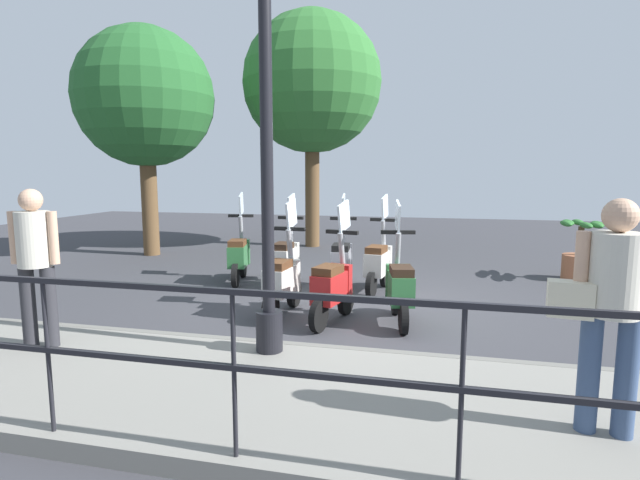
% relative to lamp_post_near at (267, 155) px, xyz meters
% --- Properties ---
extents(ground_plane, '(28.00, 28.00, 0.00)m').
position_rel_lamp_post_near_xyz_m(ground_plane, '(2.40, -0.40, -2.06)').
color(ground_plane, '#38383D').
extents(promenade_walkway, '(2.20, 20.00, 0.15)m').
position_rel_lamp_post_near_xyz_m(promenade_walkway, '(-0.75, -0.40, -1.99)').
color(promenade_walkway, gray).
rests_on(promenade_walkway, ground_plane).
extents(fence_railing, '(0.04, 16.03, 1.07)m').
position_rel_lamp_post_near_xyz_m(fence_railing, '(-1.80, -0.40, -1.16)').
color(fence_railing, black).
rests_on(fence_railing, promenade_walkway).
extents(lamp_post_near, '(0.26, 0.90, 4.31)m').
position_rel_lamp_post_near_xyz_m(lamp_post_near, '(0.00, 0.00, 0.00)').
color(lamp_post_near, black).
rests_on(lamp_post_near, promenade_walkway).
extents(pedestrian_with_bag, '(0.36, 0.66, 1.59)m').
position_rel_lamp_post_near_xyz_m(pedestrian_with_bag, '(-0.97, -2.69, -0.98)').
color(pedestrian_with_bag, '#384C70').
rests_on(pedestrian_with_bag, promenade_walkway).
extents(pedestrian_distant, '(0.37, 0.48, 1.59)m').
position_rel_lamp_post_near_xyz_m(pedestrian_distant, '(-0.41, 2.29, -0.98)').
color(pedestrian_distant, '#28282D').
rests_on(pedestrian_distant, promenade_walkway).
extents(tree_large, '(3.04, 3.04, 5.05)m').
position_rel_lamp_post_near_xyz_m(tree_large, '(5.63, 4.79, 1.44)').
color(tree_large, brown).
rests_on(tree_large, ground_plane).
extents(tree_distant, '(3.41, 3.41, 5.76)m').
position_rel_lamp_post_near_xyz_m(tree_distant, '(7.76, 1.52, 1.97)').
color(tree_distant, brown).
rests_on(tree_distant, ground_plane).
extents(potted_palm, '(1.06, 0.66, 1.05)m').
position_rel_lamp_post_near_xyz_m(potted_palm, '(4.95, -4.03, -1.62)').
color(potted_palm, '#9E5B3D').
rests_on(potted_palm, ground_plane).
extents(scooter_near_0, '(1.22, 0.49, 1.54)m').
position_rel_lamp_post_near_xyz_m(scooter_near_0, '(1.66, -1.14, -1.58)').
color(scooter_near_0, black).
rests_on(scooter_near_0, ground_plane).
extents(scooter_near_1, '(1.22, 0.50, 1.54)m').
position_rel_lamp_post_near_xyz_m(scooter_near_1, '(1.50, -0.33, -1.58)').
color(scooter_near_1, black).
rests_on(scooter_near_1, ground_plane).
extents(scooter_near_2, '(1.23, 0.44, 1.54)m').
position_rel_lamp_post_near_xyz_m(scooter_near_2, '(1.70, 0.40, -1.58)').
color(scooter_near_2, black).
rests_on(scooter_near_2, ground_plane).
extents(scooter_far_0, '(1.23, 0.46, 1.54)m').
position_rel_lamp_post_near_xyz_m(scooter_far_0, '(3.25, -0.70, -1.58)').
color(scooter_far_0, black).
rests_on(scooter_far_0, ground_plane).
extents(scooter_far_1, '(1.23, 0.44, 1.54)m').
position_rel_lamp_post_near_xyz_m(scooter_far_1, '(3.32, -0.09, -1.58)').
color(scooter_far_1, black).
rests_on(scooter_far_1, ground_plane).
extents(scooter_far_2, '(1.23, 0.44, 1.54)m').
position_rel_lamp_post_near_xyz_m(scooter_far_2, '(3.25, 0.83, -1.58)').
color(scooter_far_2, black).
rests_on(scooter_far_2, ground_plane).
extents(scooter_far_3, '(1.22, 0.50, 1.54)m').
position_rel_lamp_post_near_xyz_m(scooter_far_3, '(3.41, 1.72, -1.58)').
color(scooter_far_3, black).
rests_on(scooter_far_3, ground_plane).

